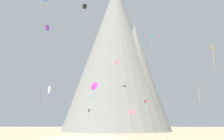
% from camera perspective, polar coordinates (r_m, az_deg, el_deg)
% --- Properties ---
extents(bush_far_left, '(3.51, 3.51, 0.82)m').
position_cam_1_polar(bush_far_left, '(53.67, -12.83, -14.02)').
color(bush_far_left, '#668C4C').
rests_on(bush_far_left, ground_plane).
extents(rock_massif, '(53.68, 53.68, 64.80)m').
position_cam_1_polar(rock_massif, '(114.65, 1.64, 2.58)').
color(rock_massif, gray).
rests_on(rock_massif, ground_plane).
extents(kite_indigo_low, '(1.47, 1.94, 5.78)m').
position_cam_1_polar(kite_indigo_low, '(87.73, -14.77, -4.42)').
color(kite_indigo_low, '#5138B2').
extents(kite_yellow_low, '(0.85, 1.53, 5.24)m').
position_cam_1_polar(kite_yellow_low, '(80.51, 17.76, -3.46)').
color(kite_yellow_low, yellow).
extents(kite_black_high, '(1.13, 1.16, 0.95)m').
position_cam_1_polar(kite_black_high, '(65.69, -5.80, 13.20)').
color(kite_black_high, black).
extents(kite_pink_low, '(1.43, 1.37, 1.29)m').
position_cam_1_polar(kite_pink_low, '(76.62, 4.25, -8.84)').
color(kite_pink_low, pink).
extents(kite_gold_mid, '(1.52, 1.81, 5.63)m').
position_cam_1_polar(kite_gold_mid, '(64.22, 20.27, 4.43)').
color(kite_gold_mid, gold).
extents(kite_rainbow_mid, '(0.96, 0.34, 1.41)m').
position_cam_1_polar(kite_rainbow_mid, '(92.95, 0.98, 1.73)').
color(kite_rainbow_mid, '#E5668C').
extents(kite_white_low, '(1.33, 1.84, 3.75)m').
position_cam_1_polar(kite_white_low, '(67.18, -13.02, -4.09)').
color(kite_white_low, white).
extents(kite_magenta_low, '(1.96, 1.77, 4.12)m').
position_cam_1_polar(kite_magenta_low, '(57.09, -3.81, -3.41)').
color(kite_magenta_low, '#D1339E').
extents(kite_cyan_high, '(0.61, 0.65, 2.72)m').
position_cam_1_polar(kite_cyan_high, '(73.78, 8.44, 6.79)').
color(kite_cyan_high, '#33BCDB').
extents(kite_violet_high, '(0.93, 1.50, 3.64)m').
position_cam_1_polar(kite_violet_high, '(73.90, -13.51, 8.62)').
color(kite_violet_high, purple).
extents(kite_red_low, '(0.59, 0.66, 4.96)m').
position_cam_1_polar(kite_red_low, '(78.41, 6.99, -7.40)').
color(kite_red_low, red).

